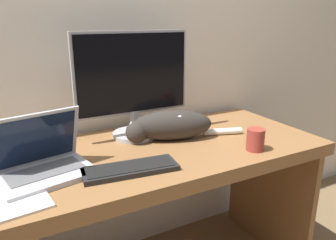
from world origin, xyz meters
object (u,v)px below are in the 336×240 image
external_keyboard (130,169)px  monitor (133,83)px  laptop (43,163)px  coffee_mug (255,140)px  cat (169,125)px

external_keyboard → monitor: bearing=71.7°
laptop → external_keyboard: (0.29, -0.12, -0.04)m
monitor → coffee_mug: monitor is taller
coffee_mug → laptop: bearing=167.9°
monitor → laptop: size_ratio=1.53×
laptop → external_keyboard: bearing=-34.4°
laptop → cat: bearing=-1.0°
laptop → external_keyboard: laptop is taller
laptop → coffee_mug: size_ratio=3.73×
monitor → external_keyboard: size_ratio=1.51×
external_keyboard → cat: cat is taller
monitor → cat: monitor is taller
external_keyboard → coffee_mug: bearing=0.6°
monitor → coffee_mug: size_ratio=5.72×
cat → coffee_mug: size_ratio=5.81×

